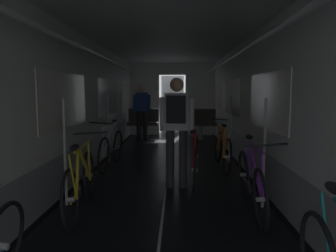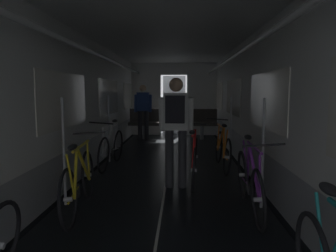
{
  "view_description": "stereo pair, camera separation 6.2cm",
  "coord_description": "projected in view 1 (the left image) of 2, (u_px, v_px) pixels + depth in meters",
  "views": [
    {
      "loc": [
        0.17,
        -1.9,
        1.47
      ],
      "look_at": [
        0.0,
        4.01,
        0.84
      ],
      "focal_mm": 34.14,
      "sensor_mm": 36.0,
      "label": 1
    },
    {
      "loc": [
        0.23,
        -1.9,
        1.47
      ],
      "look_at": [
        0.0,
        4.01,
        0.84
      ],
      "focal_mm": 34.14,
      "sensor_mm": 36.0,
      "label": 2
    }
  ],
  "objects": [
    {
      "name": "bicycle_red_in_aisle",
      "position": [
        195.0,
        160.0,
        5.15
      ],
      "size": [
        0.44,
        1.69,
        0.94
      ],
      "color": "black",
      "rests_on": "ground"
    },
    {
      "name": "bench_seat_far_right",
      "position": [
        200.0,
        121.0,
        9.99
      ],
      "size": [
        0.98,
        0.51,
        0.95
      ],
      "color": "gray",
      "rests_on": "ground"
    },
    {
      "name": "bicycle_orange",
      "position": [
        222.0,
        149.0,
        6.1
      ],
      "size": [
        0.44,
        1.69,
        0.95
      ],
      "color": "black",
      "rests_on": "ground"
    },
    {
      "name": "person_standing_near_bench",
      "position": [
        142.0,
        109.0,
        9.63
      ],
      "size": [
        0.53,
        0.23,
        1.69
      ],
      "color": "#2D2D33",
      "rests_on": "ground"
    },
    {
      "name": "bench_seat_far_left",
      "position": [
        143.0,
        121.0,
        10.04
      ],
      "size": [
        0.98,
        0.51,
        0.95
      ],
      "color": "gray",
      "rests_on": "ground"
    },
    {
      "name": "person_cyclist_aisle",
      "position": [
        177.0,
        122.0,
        4.83
      ],
      "size": [
        0.54,
        0.39,
        1.69
      ],
      "color": "#2D2D33",
      "rests_on": "ground"
    },
    {
      "name": "bicycle_purple",
      "position": [
        251.0,
        181.0,
        3.91
      ],
      "size": [
        0.44,
        1.69,
        0.95
      ],
      "color": "black",
      "rests_on": "ground"
    },
    {
      "name": "train_car_shell",
      "position": [
        167.0,
        79.0,
        5.45
      ],
      "size": [
        3.14,
        12.34,
        2.57
      ],
      "color": "black",
      "rests_on": "ground"
    },
    {
      "name": "bicycle_yellow",
      "position": [
        81.0,
        182.0,
        3.87
      ],
      "size": [
        0.44,
        1.69,
        0.94
      ],
      "color": "black",
      "rests_on": "ground"
    },
    {
      "name": "bicycle_white",
      "position": [
        111.0,
        148.0,
        6.24
      ],
      "size": [
        0.44,
        1.69,
        0.94
      ],
      "color": "black",
      "rests_on": "ground"
    }
  ]
}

